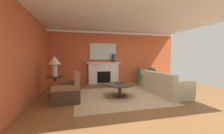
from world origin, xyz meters
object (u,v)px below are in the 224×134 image
at_px(vase_tall_corner, 140,76).
at_px(side_table, 55,84).
at_px(armchair_near_window, 68,92).
at_px(vase_mantel_right, 114,58).
at_px(fireplace, 104,73).
at_px(potted_plant, 151,74).
at_px(sofa, 163,86).
at_px(coffee_table, 120,87).
at_px(table_lamp, 54,62).
at_px(mantel_mirror, 103,52).

bearing_deg(vase_tall_corner, side_table, -159.92).
height_order(armchair_near_window, vase_mantel_right, vase_mantel_right).
height_order(fireplace, vase_tall_corner, fireplace).
bearing_deg(potted_plant, side_table, -164.06).
relative_size(sofa, coffee_table, 2.13).
bearing_deg(vase_tall_corner, potted_plant, -14.92).
distance_m(fireplace, table_lamp, 2.90).
distance_m(armchair_near_window, potted_plant, 4.81).
relative_size(sofa, potted_plant, 2.56).
distance_m(armchair_near_window, table_lamp, 1.42).
relative_size(vase_tall_corner, potted_plant, 0.93).
xyz_separation_m(mantel_mirror, coffee_table, (0.11, -2.70, -1.37)).
xyz_separation_m(vase_tall_corner, potted_plant, (0.60, -0.16, 0.10)).
bearing_deg(mantel_mirror, potted_plant, -12.67).
xyz_separation_m(sofa, vase_tall_corner, (0.14, 2.30, 0.09)).
height_order(table_lamp, potted_plant, table_lamp).
relative_size(fireplace, vase_mantel_right, 3.97).
height_order(sofa, coffee_table, sofa).
bearing_deg(potted_plant, coffee_table, -139.35).
height_order(fireplace, potted_plant, fireplace).
relative_size(armchair_near_window, vase_tall_corner, 1.23).
relative_size(fireplace, sofa, 0.85).
distance_m(armchair_near_window, vase_mantel_right, 3.64).
bearing_deg(potted_plant, vase_tall_corner, 165.08).
bearing_deg(table_lamp, side_table, -90.00).
height_order(sofa, side_table, sofa).
xyz_separation_m(table_lamp, vase_tall_corner, (4.14, 1.51, -0.84)).
height_order(coffee_table, vase_mantel_right, vase_mantel_right).
xyz_separation_m(sofa, armchair_near_window, (-3.48, -0.17, 0.01)).
bearing_deg(table_lamp, sofa, -11.09).
xyz_separation_m(vase_mantel_right, potted_plant, (2.03, -0.41, -0.86)).
xyz_separation_m(armchair_near_window, table_lamp, (-0.52, 0.95, 0.92)).
relative_size(side_table, potted_plant, 0.84).
xyz_separation_m(fireplace, vase_tall_corner, (1.98, -0.30, -0.15)).
xyz_separation_m(fireplace, potted_plant, (2.58, -0.46, -0.04)).
xyz_separation_m(fireplace, mantel_mirror, (0.00, 0.12, 1.17)).
distance_m(sofa, vase_tall_corner, 2.30).
bearing_deg(vase_mantel_right, potted_plant, -11.42).
relative_size(side_table, table_lamp, 0.93).
bearing_deg(fireplace, potted_plant, -10.09).
xyz_separation_m(mantel_mirror, armchair_near_window, (-1.64, -2.89, -1.40)).
relative_size(mantel_mirror, potted_plant, 1.72).
xyz_separation_m(coffee_table, vase_tall_corner, (1.87, 2.28, 0.05)).
xyz_separation_m(mantel_mirror, side_table, (-2.16, -1.93, -1.31)).
xyz_separation_m(sofa, potted_plant, (0.74, 2.14, 0.19)).
distance_m(sofa, table_lamp, 4.19).
xyz_separation_m(fireplace, side_table, (-2.16, -1.81, -0.14)).
relative_size(armchair_near_window, potted_plant, 1.14).
relative_size(sofa, side_table, 3.04).
xyz_separation_m(armchair_near_window, side_table, (-0.52, 0.95, 0.09)).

